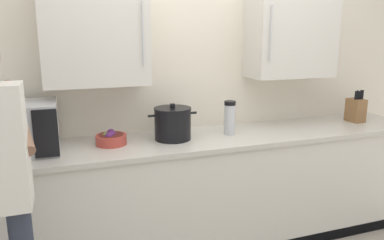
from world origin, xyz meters
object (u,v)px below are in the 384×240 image
at_px(fruit_bowl, 111,138).
at_px(stock_pot, 173,123).
at_px(microwave_oven, 11,129).
at_px(thermos_flask, 230,118).
at_px(knife_block, 356,110).

height_order(fruit_bowl, stock_pot, stock_pot).
height_order(microwave_oven, stock_pot, microwave_oven).
bearing_deg(fruit_bowl, thermos_flask, -2.03).
relative_size(microwave_oven, knife_block, 2.69).
relative_size(stock_pot, thermos_flask, 1.40).
bearing_deg(fruit_bowl, microwave_oven, -179.74).
relative_size(microwave_oven, thermos_flask, 2.91).
bearing_deg(microwave_oven, stock_pot, -0.60).
height_order(fruit_bowl, thermos_flask, thermos_flask).
relative_size(fruit_bowl, knife_block, 0.75).
relative_size(fruit_bowl, thermos_flask, 0.82).
distance_m(stock_pot, thermos_flask, 0.45).
bearing_deg(knife_block, fruit_bowl, 179.76).
height_order(microwave_oven, fruit_bowl, microwave_oven).
bearing_deg(knife_block, microwave_oven, 179.88).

